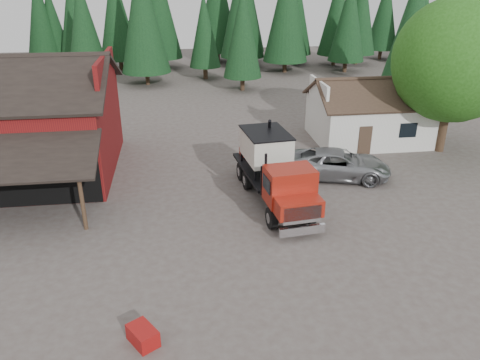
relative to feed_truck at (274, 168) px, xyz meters
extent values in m
plane|color=#4D423D|center=(-4.00, -4.03, -1.85)|extent=(120.00, 120.00, 0.00)
cube|color=maroon|center=(-15.00, 5.97, 0.65)|extent=(12.00, 10.00, 5.00)
cube|color=black|center=(-15.00, 8.47, 4.15)|extent=(12.80, 5.53, 2.35)
cube|color=maroon|center=(-9.00, 5.97, 4.15)|extent=(0.25, 7.00, 2.00)
cylinder|color=#382619|center=(-9.60, -1.93, -0.45)|extent=(0.20, 0.20, 2.80)
cube|color=silver|center=(9.00, 8.97, -0.35)|extent=(8.00, 6.00, 3.00)
cube|color=#38281E|center=(9.00, 7.47, 1.90)|extent=(8.60, 3.42, 1.80)
cube|color=#38281E|center=(9.00, 10.47, 1.90)|extent=(8.60, 3.42, 1.80)
cube|color=silver|center=(5.00, 8.97, 1.90)|extent=(0.20, 4.20, 1.50)
cube|color=silver|center=(13.00, 8.97, 1.90)|extent=(0.20, 4.20, 1.50)
cube|color=#38281E|center=(7.50, 5.95, -0.85)|extent=(0.90, 0.06, 2.00)
cube|color=black|center=(10.50, 5.95, -0.25)|extent=(1.20, 0.06, 1.00)
cylinder|color=#382619|center=(13.00, 5.97, -0.25)|extent=(0.60, 0.60, 3.20)
sphere|color=#204F12|center=(13.00, 5.97, 4.35)|extent=(8.00, 8.00, 8.00)
sphere|color=#204F12|center=(11.80, 6.77, 3.15)|extent=(4.40, 4.40, 4.40)
sphere|color=#204F12|center=(14.00, 5.17, 3.45)|extent=(4.80, 4.80, 4.80)
cylinder|color=#382619|center=(2.00, 25.97, -1.05)|extent=(0.44, 0.44, 1.60)
cone|color=black|center=(2.00, 25.97, 4.05)|extent=(3.96, 3.96, 9.00)
cylinder|color=#382619|center=(18.00, 21.97, -1.05)|extent=(0.44, 0.44, 1.60)
cone|color=black|center=(18.00, 21.97, 5.05)|extent=(4.84, 4.84, 11.00)
cylinder|color=#382619|center=(-8.00, 29.97, -1.05)|extent=(0.44, 0.44, 1.60)
cone|color=black|center=(-8.00, 29.97, 5.55)|extent=(5.28, 5.28, 12.00)
cylinder|color=black|center=(-0.69, -2.99, -1.32)|extent=(0.45, 1.08, 1.05)
cylinder|color=black|center=(1.31, -2.77, -1.32)|extent=(0.45, 1.08, 1.05)
cylinder|color=black|center=(-1.19, 1.58, -1.32)|extent=(0.45, 1.08, 1.05)
cylinder|color=black|center=(0.81, 1.80, -1.32)|extent=(0.45, 1.08, 1.05)
cylinder|color=black|center=(-1.34, 2.91, -1.32)|extent=(0.45, 1.08, 1.05)
cylinder|color=black|center=(0.66, 3.13, -1.32)|extent=(0.45, 1.08, 1.05)
cube|color=black|center=(-0.02, 0.16, -0.94)|extent=(1.95, 8.31, 0.38)
cube|color=silver|center=(0.47, -4.36, -1.32)|extent=(2.21, 0.41, 0.43)
cube|color=silver|center=(0.46, -4.27, -0.55)|extent=(1.82, 0.30, 0.86)
cube|color=maroon|center=(0.40, -3.69, -0.41)|extent=(2.28, 1.47, 0.81)
cube|color=maroon|center=(0.26, -2.46, 0.12)|extent=(2.46, 1.87, 1.77)
cube|color=black|center=(0.35, -3.22, 0.40)|extent=(2.01, 0.30, 0.86)
cylinder|color=black|center=(-0.78, -1.70, 0.64)|extent=(0.15, 0.15, 1.72)
cube|color=black|center=(0.16, -1.50, 0.07)|extent=(2.35, 0.37, 1.53)
cube|color=black|center=(-0.17, 1.50, -0.68)|extent=(3.04, 5.79, 0.15)
cube|color=beige|center=(-0.17, 1.50, 0.74)|extent=(2.54, 3.38, 1.53)
cone|color=beige|center=(-0.17, 1.50, -0.22)|extent=(2.33, 2.33, 0.67)
cube|color=black|center=(-0.17, 1.50, 1.52)|extent=(2.64, 3.49, 0.08)
cylinder|color=black|center=(0.25, 2.89, 0.64)|extent=(0.49, 2.12, 2.92)
cube|color=maroon|center=(-1.00, 3.72, -0.41)|extent=(0.66, 0.82, 0.43)
cylinder|color=silver|center=(1.29, -1.72, -1.03)|extent=(0.64, 1.01, 0.54)
imported|color=#929498|center=(4.48, 2.46, -0.99)|extent=(6.69, 4.38, 1.71)
cube|color=maroon|center=(-6.46, -10.03, -1.55)|extent=(1.19, 1.30, 0.60)
camera|label=1|loc=(-4.89, -22.47, 9.53)|focal=35.00mm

